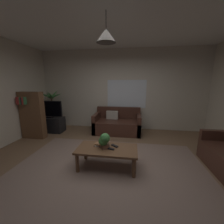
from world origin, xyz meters
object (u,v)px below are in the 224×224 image
at_px(remote_on_table_1, 115,146).
at_px(potted_plant_on_table, 104,141).
at_px(coffee_table, 107,151).
at_px(potted_palm_corner, 53,112).
at_px(tv_stand, 51,124).
at_px(tv, 49,109).
at_px(bookshelf_corner, 32,115).
at_px(pendant_lamp, 106,35).
at_px(book_on_table_0, 99,145).
at_px(book_on_table_1, 98,144).
at_px(remote_on_table_0, 110,149).
at_px(couch_under_window, 117,124).

distance_m(remote_on_table_1, potted_plant_on_table, 0.26).
distance_m(coffee_table, potted_palm_corner, 3.29).
xyz_separation_m(potted_plant_on_table, tv_stand, (-2.25, 1.76, -0.31)).
xyz_separation_m(tv_stand, tv, (0.00, -0.02, 0.54)).
bearing_deg(tv_stand, bookshelf_corner, -107.62).
distance_m(remote_on_table_1, tv, 2.97).
bearing_deg(pendant_lamp, tv, 143.02).
bearing_deg(tv, remote_on_table_1, -33.90).
distance_m(potted_plant_on_table, bookshelf_corner, 2.71).
height_order(book_on_table_0, remote_on_table_1, book_on_table_0).
xyz_separation_m(book_on_table_0, tv, (-2.12, 1.67, 0.37)).
distance_m(remote_on_table_1, tv_stand, 2.96).
bearing_deg(remote_on_table_1, book_on_table_0, -47.93).
distance_m(book_on_table_1, bookshelf_corner, 2.56).
height_order(potted_plant_on_table, potted_palm_corner, potted_palm_corner).
distance_m(tv_stand, potted_palm_corner, 0.57).
relative_size(potted_palm_corner, pendant_lamp, 2.96).
bearing_deg(potted_palm_corner, remote_on_table_0, -41.38).
relative_size(tv, pendant_lamp, 1.91).
height_order(book_on_table_0, remote_on_table_0, book_on_table_0).
bearing_deg(couch_under_window, bookshelf_corner, -161.05).
bearing_deg(remote_on_table_0, couch_under_window, -160.70).
xyz_separation_m(potted_plant_on_table, tv, (-2.25, 1.74, 0.23)).
bearing_deg(remote_on_table_0, remote_on_table_1, 168.66).
distance_m(tv_stand, pendant_lamp, 3.62).
bearing_deg(coffee_table, tv, 143.02).
relative_size(remote_on_table_1, pendant_lamp, 0.33).
bearing_deg(pendant_lamp, remote_on_table_1, 34.42).
relative_size(coffee_table, tv_stand, 1.30).
bearing_deg(remote_on_table_1, tv_stand, -86.84).
relative_size(potted_plant_on_table, bookshelf_corner, 0.22).
distance_m(couch_under_window, coffee_table, 2.02).
xyz_separation_m(coffee_table, tv, (-2.30, 1.74, 0.45)).
bearing_deg(potted_palm_corner, potted_plant_on_table, -42.37).
relative_size(tv_stand, potted_palm_corner, 0.63).
bearing_deg(bookshelf_corner, book_on_table_1, -25.46).
xyz_separation_m(couch_under_window, remote_on_table_0, (0.09, -2.06, 0.15)).
height_order(book_on_table_0, tv_stand, tv_stand).
bearing_deg(tv, bookshelf_corner, -108.25).
relative_size(couch_under_window, tv_stand, 1.71).
bearing_deg(remote_on_table_1, potted_plant_on_table, -24.56).
height_order(couch_under_window, book_on_table_1, couch_under_window).
relative_size(coffee_table, bookshelf_corner, 0.84).
relative_size(remote_on_table_0, potted_plant_on_table, 0.53).
distance_m(book_on_table_0, bookshelf_corner, 2.57).
relative_size(couch_under_window, potted_palm_corner, 1.07).
distance_m(couch_under_window, bookshelf_corner, 2.64).
bearing_deg(remote_on_table_1, bookshelf_corner, -74.89).
bearing_deg(couch_under_window, potted_palm_corner, 176.13).
bearing_deg(potted_plant_on_table, potted_palm_corner, 137.63).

